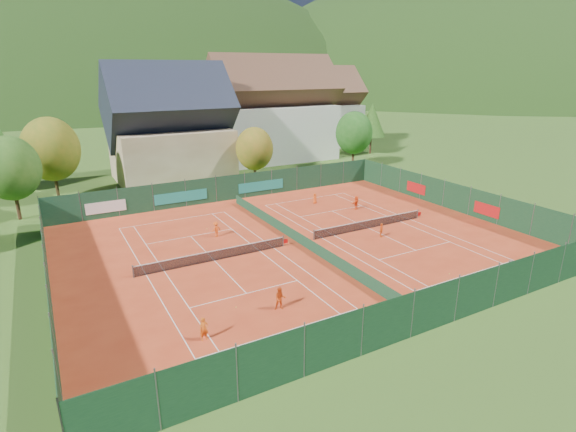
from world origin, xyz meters
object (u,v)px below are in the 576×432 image
at_px(hotel_block_b, 317,112).
at_px(player_left_near, 204,329).
at_px(ball_hopper, 512,263).
at_px(player_right_far_b, 356,203).
at_px(player_right_far_a, 315,198).
at_px(player_left_far, 216,229).
at_px(hotel_block_a, 273,115).
at_px(chalet, 170,132).
at_px(player_right_near, 381,230).
at_px(player_left_mid, 280,299).

distance_m(hotel_block_b, player_left_near, 69.24).
height_order(ball_hopper, player_right_far_b, player_right_far_b).
bearing_deg(player_right_far_a, hotel_block_b, -132.19).
xyz_separation_m(ball_hopper, player_left_far, (-17.65, 18.02, 0.18)).
bearing_deg(hotel_block_a, player_left_far, -125.40).
xyz_separation_m(chalet, player_right_near, (10.49, -32.38, -5.95)).
relative_size(player_left_mid, player_right_far_b, 1.02).
height_order(player_left_mid, player_right_near, player_left_mid).
height_order(chalet, hotel_block_b, chalet).
height_order(ball_hopper, player_right_near, player_right_near).
distance_m(player_left_mid, player_right_far_a, 24.41).
height_order(hotel_block_b, player_left_mid, hotel_block_b).
distance_m(chalet, hotel_block_b, 35.85).
relative_size(hotel_block_b, player_left_mid, 10.92).
bearing_deg(ball_hopper, player_left_far, 134.42).
bearing_deg(player_left_far, player_left_near, 53.15).
relative_size(chalet, player_right_far_a, 13.40).
height_order(ball_hopper, player_left_near, player_left_near).
relative_size(chalet, hotel_block_b, 0.94).
xyz_separation_m(player_right_near, player_right_far_b, (3.19, 8.04, 0.10)).
relative_size(player_left_near, player_left_mid, 0.92).
xyz_separation_m(ball_hopper, player_left_near, (-24.20, 2.44, 0.17)).
xyz_separation_m(chalet, hotel_block_b, (33.00, 14.00, -0.01)).
bearing_deg(player_right_far_a, ball_hopper, 90.21).
bearing_deg(player_right_near, chalet, 48.65).
bearing_deg(player_left_far, player_left_mid, 71.79).
xyz_separation_m(player_left_near, player_left_mid, (5.48, 0.92, 0.07)).
bearing_deg(player_left_near, hotel_block_b, 49.96).
bearing_deg(player_left_mid, player_right_far_a, 71.81).
distance_m(player_right_near, player_right_far_a, 12.26).
xyz_separation_m(player_left_mid, player_right_far_b, (17.64, 15.11, -0.01)).
distance_m(hotel_block_b, player_left_far, 53.19).
bearing_deg(player_right_far_a, hotel_block_a, -116.45).
xyz_separation_m(hotel_block_b, player_left_near, (-42.44, -54.38, -5.89)).
relative_size(chalet, hotel_block_a, 0.75).
xyz_separation_m(chalet, hotel_block_a, (19.00, 6.00, 0.76)).
bearing_deg(chalet, player_right_far_a, -61.47).
bearing_deg(chalet, player_left_near, -103.16).
height_order(chalet, ball_hopper, chalet).
relative_size(chalet, player_right_near, 12.03).
bearing_deg(chalet, player_left_mid, -95.73).
distance_m(ball_hopper, player_right_near, 11.28).
height_order(hotel_block_a, player_left_far, hotel_block_a).
bearing_deg(ball_hopper, player_left_near, 174.24).
distance_m(hotel_block_b, player_right_far_b, 43.34).
height_order(hotel_block_a, hotel_block_b, hotel_block_a).
bearing_deg(ball_hopper, player_right_far_b, 93.33).
bearing_deg(player_right_near, player_left_near, 142.57).
bearing_deg(player_right_far_a, player_left_near, 35.47).
bearing_deg(player_left_near, player_left_mid, 7.47).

